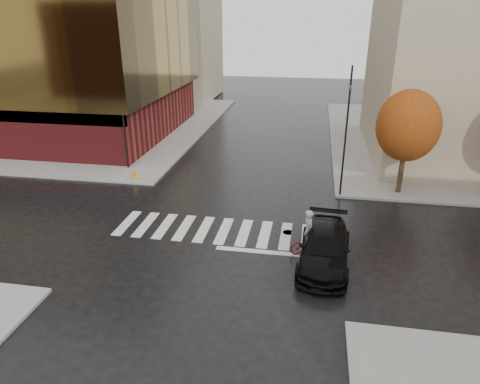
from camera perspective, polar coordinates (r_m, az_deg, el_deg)
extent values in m
plane|color=black|center=(22.55, -2.42, -5.79)|extent=(120.00, 120.00, 0.00)
cube|color=gray|center=(48.80, -21.95, 8.51)|extent=(30.00, 30.00, 0.15)
cube|color=silver|center=(22.97, -2.16, -5.19)|extent=(12.00, 3.00, 0.01)
cube|color=maroon|center=(46.48, -25.26, 9.97)|extent=(26.00, 18.00, 4.00)
cube|color=olive|center=(45.67, -27.03, 19.74)|extent=(27.00, 19.00, 12.00)
cube|color=tan|center=(59.88, -10.75, 21.85)|extent=(14.00, 12.00, 20.00)
cylinder|color=#2F1F15|center=(28.84, 20.68, 2.62)|extent=(0.32, 0.32, 2.80)
ellipsoid|color=#9B420F|center=(28.04, 21.50, 8.22)|extent=(3.80, 3.80, 4.37)
imported|color=black|center=(20.18, 11.20, -7.30)|extent=(2.60, 5.68, 1.61)
imported|color=maroon|center=(21.01, 9.31, -6.75)|extent=(2.11, 1.45, 1.05)
imported|color=gray|center=(20.68, 9.15, -5.09)|extent=(0.78, 0.92, 2.13)
cylinder|color=black|center=(31.82, -15.37, 9.87)|extent=(0.12, 0.12, 7.88)
imported|color=black|center=(31.34, -15.92, 14.95)|extent=(0.24, 0.21, 0.99)
cylinder|color=black|center=(26.59, 13.93, 7.58)|extent=(0.12, 0.12, 7.90)
imported|color=black|center=(26.01, 14.54, 13.66)|extent=(0.19, 0.22, 0.99)
cylinder|color=orange|center=(30.24, -13.93, 2.13)|extent=(0.24, 0.24, 0.59)
sphere|color=orange|center=(30.14, -13.99, 2.66)|extent=(0.26, 0.26, 0.26)
cylinder|color=#51361D|center=(22.94, 6.44, -5.37)|extent=(0.71, 0.71, 0.01)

